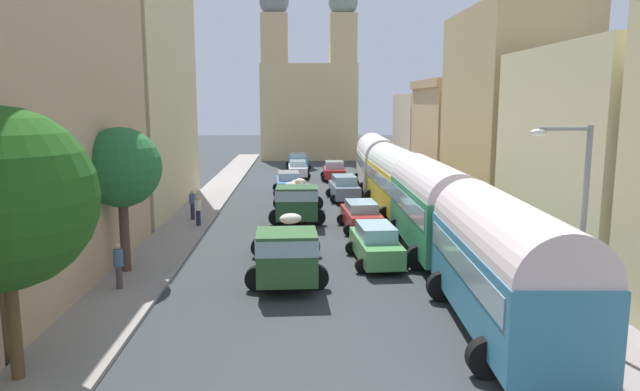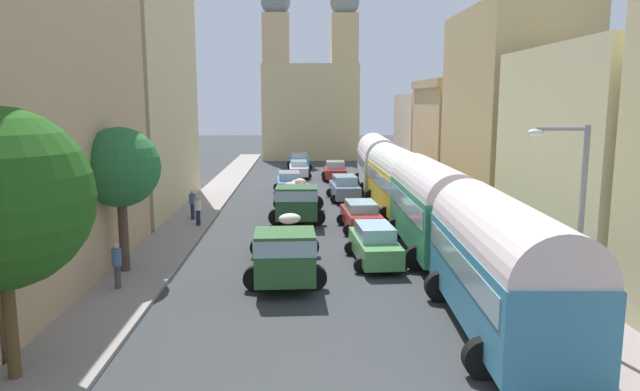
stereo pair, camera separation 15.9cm
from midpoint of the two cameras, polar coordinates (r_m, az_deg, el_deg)
name	(u,v)px [view 2 (the right image)]	position (r m, az deg, el deg)	size (l,w,h in m)	color
ground_plane	(318,206)	(36.78, -0.05, -1.08)	(154.00, 154.00, 0.00)	#35393A
sidewalk_left	(204,206)	(37.25, -11.27, -1.02)	(2.50, 70.00, 0.14)	gray
sidewalk_right	(431,205)	(37.69, 11.03, -0.89)	(2.50, 70.00, 0.14)	gray
building_left_1	(25,109)	(23.30, -26.90, 7.59)	(5.30, 13.96, 12.62)	tan
building_left_2	(134,92)	(36.97, -17.77, 9.70)	(5.74, 13.49, 14.27)	beige
building_right_1	(595,157)	(26.04, 25.65, 3.46)	(4.72, 10.09, 8.79)	beige
building_right_2	(510,113)	(36.32, 18.35, 7.74)	(5.60, 10.53, 11.87)	tan
building_right_3	(450,133)	(46.42, 12.78, 6.00)	(4.46, 9.53, 8.22)	tan
building_right_4	(433,133)	(56.48, 11.13, 6.08)	(5.97, 9.38, 7.24)	beige
distant_church	(310,100)	(67.03, -0.90, 9.42)	(10.82, 6.51, 18.96)	tan
parked_bus_0	(502,261)	(17.27, 17.74, -6.19)	(3.59, 8.87, 3.94)	teal
parked_bus_1	(431,203)	(25.69, 11.08, -0.70)	(3.25, 8.70, 4.04)	#369163
parked_bus_2	(397,177)	(34.43, 7.76, 1.78)	(3.32, 9.74, 3.92)	yellow
parked_bus_3	(377,161)	(43.26, 5.79, 3.43)	(3.54, 8.77, 4.07)	beige
cargo_truck_0	(285,249)	(21.80, -3.29, -5.32)	(3.11, 7.46, 2.19)	#2F5D2E
cargo_truck_1	(297,200)	(32.46, -2.11, -0.46)	(3.14, 7.34, 2.15)	#28502E
car_0	(298,198)	(35.66, -2.05, -0.21)	(2.36, 4.13, 1.45)	#4B9559
car_1	(289,183)	(41.60, -2.95, 1.25)	(2.40, 4.47, 1.61)	#4488C0
car_2	(299,169)	(50.65, -2.02, 2.64)	(2.23, 4.28, 1.48)	silver
car_3	(299,161)	(57.03, -1.98, 3.43)	(2.50, 4.34, 1.55)	#3386CD
car_4	(375,244)	(23.99, 5.58, -4.78)	(2.30, 4.46, 1.63)	#559D53
car_5	(361,216)	(30.04, 4.20, -1.98)	(2.38, 4.22, 1.50)	red
car_6	(345,188)	(39.03, 2.56, 0.76)	(2.40, 4.35, 1.68)	slate
car_7	(335,171)	(48.89, 1.60, 2.46)	(2.34, 3.72, 1.61)	#AE2624
pedestrian_0	(198,209)	(31.06, -11.79, -1.36)	(0.37, 0.37, 1.73)	#1E2145
pedestrian_1	(192,204)	(32.68, -12.32, -0.80)	(0.49, 0.49, 1.78)	#29264C
pedestrian_2	(117,264)	(21.47, -19.17, -6.40)	(0.44, 0.44, 1.76)	#51454C
streetlamp_near	(573,214)	(17.07, 23.89, -1.69)	(1.69, 0.28, 6.01)	gray
roadside_tree_1	(120,168)	(23.04, -18.92, 2.57)	(3.03, 3.03, 5.68)	brown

